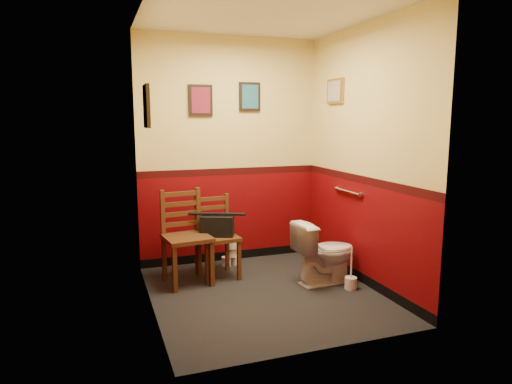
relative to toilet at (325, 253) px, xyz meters
The scene contains 17 objects.
floor 0.80m from the toilet, behind, with size 2.20×2.40×0.00m, color black.
ceiling 2.48m from the toilet, behind, with size 2.20×2.40×0.00m, color silver.
wall_back 1.68m from the toilet, 122.74° to the left, with size 2.20×2.70×0.00m, color #5E0509.
wall_front 1.79m from the toilet, 119.35° to the right, with size 2.20×2.70×0.00m, color #5E0509.
wall_left 2.09m from the toilet, behind, with size 2.40×2.70×0.00m, color #5E0509.
wall_right 1.09m from the toilet, 11.94° to the right, with size 2.40×2.70×0.00m, color #5E0509.
grab_bar 0.73m from the toilet, 25.90° to the left, with size 0.05×0.56×0.06m.
framed_print_back_a 2.23m from the toilet, 134.23° to the left, with size 0.28×0.04×0.36m.
framed_print_back_b 2.05m from the toilet, 113.15° to the left, with size 0.26×0.04×0.34m.
framed_print_left 2.35m from the toilet, behind, with size 0.04×0.30×0.38m.
framed_print_right 1.83m from the toilet, 55.33° to the left, with size 0.04×0.34×0.28m.
toilet is the anchor object (origin of this frame).
toilet_brush 0.40m from the toilet, 56.29° to the right, with size 0.12×0.12×0.44m.
chair_left 1.49m from the toilet, 159.46° to the left, with size 0.52×0.52×0.99m.
chair_right 1.20m from the toilet, 150.21° to the left, with size 0.46×0.46×0.90m.
handbag 1.20m from the toilet, 151.84° to the left, with size 0.40×0.30×0.26m.
tp_stack 1.20m from the toilet, 130.47° to the left, with size 0.24×0.15×0.32m.
Camera 1 is at (-1.54, -4.09, 1.74)m, focal length 32.00 mm.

